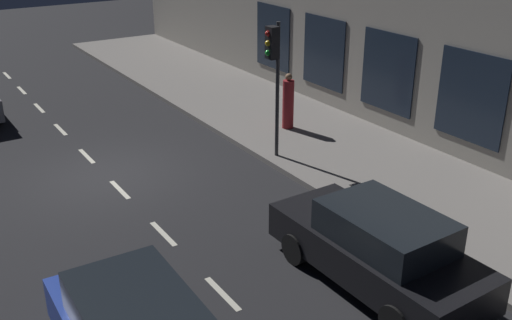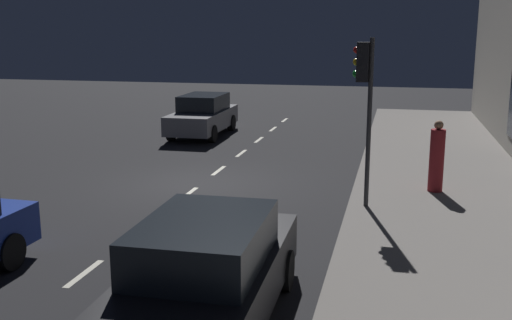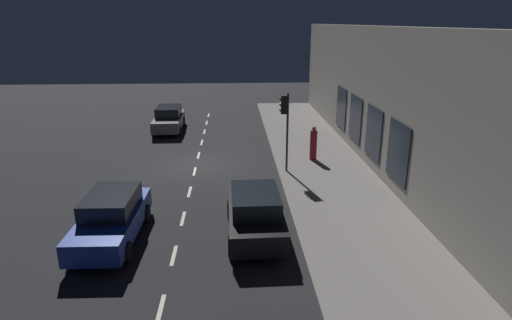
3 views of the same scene
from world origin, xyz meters
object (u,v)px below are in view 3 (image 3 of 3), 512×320
Objects in this scene: traffic_light at (285,114)px; parked_car_2 at (112,217)px; pedestrian_0 at (313,144)px; parked_car_1 at (255,212)px; parked_car_0 at (169,119)px.

traffic_light is 0.83× the size of parked_car_2.
pedestrian_0 is (8.11, 7.73, 0.17)m from parked_car_2.
parked_car_1 and parked_car_2 have the same top height.
parked_car_1 is 8.30m from pedestrian_0.
parked_car_2 is (0.21, -14.90, 0.00)m from parked_car_0.
parked_car_1 is 2.55× the size of pedestrian_0.
traffic_light is 9.07m from parked_car_2.
pedestrian_0 is (1.71, 1.66, -1.94)m from traffic_light.
pedestrian_0 is at bearing 44.26° from traffic_light.
parked_car_1 is (-1.67, -5.91, -2.11)m from traffic_light.
parked_car_0 is at bearing -87.95° from parked_car_2.
parked_car_0 and parked_car_1 have the same top height.
parked_car_0 is 15.56m from parked_car_1.
parked_car_2 is at bearing 41.54° from pedestrian_0.
parked_car_0 is 2.54× the size of pedestrian_0.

